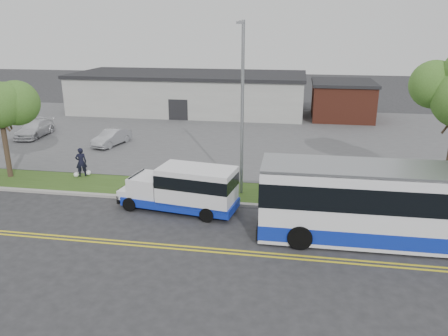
% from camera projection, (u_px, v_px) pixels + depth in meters
% --- Properties ---
extents(ground, '(140.00, 140.00, 0.00)m').
position_uv_depth(ground, '(178.00, 210.00, 23.16)').
color(ground, '#28282B').
rests_on(ground, ground).
extents(lane_line_north, '(70.00, 0.12, 0.01)m').
position_uv_depth(lane_line_north, '(156.00, 244.00, 19.55)').
color(lane_line_north, yellow).
rests_on(lane_line_north, ground).
extents(lane_line_south, '(70.00, 0.12, 0.01)m').
position_uv_depth(lane_line_south, '(153.00, 247.00, 19.27)').
color(lane_line_south, yellow).
rests_on(lane_line_south, ground).
extents(curb, '(80.00, 0.30, 0.15)m').
position_uv_depth(curb, '(184.00, 201.00, 24.17)').
color(curb, '#9E9B93').
rests_on(curb, ground).
extents(verge, '(80.00, 3.30, 0.10)m').
position_uv_depth(verge, '(191.00, 190.00, 25.86)').
color(verge, '#2E4A18').
rests_on(verge, ground).
extents(parking_lot, '(80.00, 25.00, 0.10)m').
position_uv_depth(parking_lot, '(229.00, 134.00, 39.08)').
color(parking_lot, '#4C4C4F').
rests_on(parking_lot, ground).
extents(commercial_building, '(25.40, 10.40, 4.35)m').
position_uv_depth(commercial_building, '(190.00, 93.00, 48.73)').
color(commercial_building, '#9E9E99').
rests_on(commercial_building, ground).
extents(brick_wing, '(6.30, 7.30, 3.90)m').
position_uv_depth(brick_wing, '(342.00, 100.00, 45.25)').
color(brick_wing, brown).
rests_on(brick_wing, ground).
extents(streetlight_near, '(0.35, 1.53, 9.50)m').
position_uv_depth(streetlight_near, '(242.00, 105.00, 23.61)').
color(streetlight_near, gray).
rests_on(streetlight_near, verge).
extents(shuttle_bus, '(6.55, 2.95, 2.43)m').
position_uv_depth(shuttle_bus, '(186.00, 188.00, 22.67)').
color(shuttle_bus, '#0F28AA').
rests_on(shuttle_bus, ground).
extents(transit_bus, '(12.68, 3.15, 3.51)m').
position_uv_depth(transit_bus, '(403.00, 205.00, 19.21)').
color(transit_bus, white).
rests_on(transit_bus, ground).
extents(pedestrian, '(0.82, 0.75, 1.88)m').
position_uv_depth(pedestrian, '(81.00, 162.00, 27.77)').
color(pedestrian, black).
rests_on(pedestrian, verge).
extents(parked_car_a, '(2.16, 4.05, 1.27)m').
position_uv_depth(parked_car_a, '(112.00, 137.00, 35.12)').
color(parked_car_a, '#A3A4AA').
rests_on(parked_car_a, parking_lot).
extents(parked_car_b, '(2.10, 4.68, 1.33)m').
position_uv_depth(parked_car_b, '(35.00, 129.00, 37.89)').
color(parked_car_b, silver).
rests_on(parked_car_b, parking_lot).
extents(grocery_bag_left, '(0.32, 0.32, 0.32)m').
position_uv_depth(grocery_bag_left, '(76.00, 175.00, 27.82)').
color(grocery_bag_left, white).
rests_on(grocery_bag_left, verge).
extents(grocery_bag_right, '(0.32, 0.32, 0.32)m').
position_uv_depth(grocery_bag_right, '(88.00, 173.00, 28.20)').
color(grocery_bag_right, white).
rests_on(grocery_bag_right, verge).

